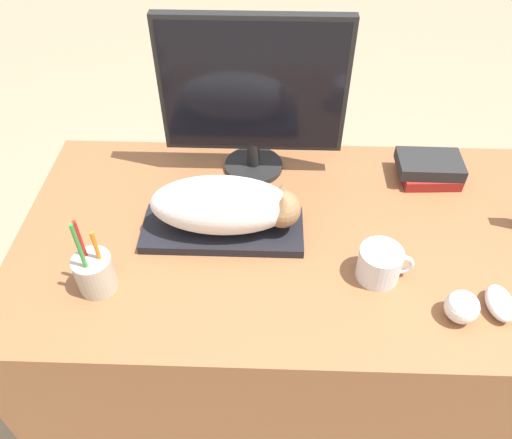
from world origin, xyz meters
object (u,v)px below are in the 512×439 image
at_px(baseball, 462,307).
at_px(monitor, 253,93).
at_px(cat, 228,205).
at_px(book_stack, 429,169).
at_px(coffee_mug, 380,264).
at_px(keyboard, 223,230).
at_px(pen_cup, 95,272).
at_px(computer_mouse, 500,303).

bearing_deg(baseball, monitor, 132.71).
bearing_deg(cat, book_stack, 23.41).
bearing_deg(book_stack, baseball, -93.97).
height_order(coffee_mug, book_stack, coffee_mug).
height_order(keyboard, pen_cup, pen_cup).
bearing_deg(keyboard, coffee_mug, -18.54).
distance_m(computer_mouse, book_stack, 0.45).
height_order(monitor, book_stack, monitor).
relative_size(pen_cup, baseball, 3.01).
bearing_deg(cat, keyboard, 180.00).
distance_m(cat, baseball, 0.56).
distance_m(monitor, book_stack, 0.54).
xyz_separation_m(keyboard, book_stack, (0.56, 0.23, 0.02)).
distance_m(monitor, computer_mouse, 0.76).
bearing_deg(monitor, keyboard, -104.26).
relative_size(pen_cup, book_stack, 1.23).
relative_size(cat, baseball, 5.00).
bearing_deg(pen_cup, cat, 31.88).
height_order(keyboard, cat, cat).
xyz_separation_m(cat, computer_mouse, (0.60, -0.21, -0.07)).
height_order(monitor, coffee_mug, monitor).
bearing_deg(keyboard, book_stack, 22.81).
relative_size(cat, computer_mouse, 3.78).
distance_m(cat, pen_cup, 0.34).
bearing_deg(computer_mouse, cat, 160.80).
distance_m(coffee_mug, pen_cup, 0.64).
xyz_separation_m(cat, coffee_mug, (0.35, -0.12, -0.06)).
bearing_deg(pen_cup, monitor, 52.74).
xyz_separation_m(keyboard, coffee_mug, (0.37, -0.12, 0.03)).
bearing_deg(book_stack, computer_mouse, -82.42).
bearing_deg(monitor, book_stack, -3.38).
bearing_deg(cat, computer_mouse, -19.20).
height_order(cat, pen_cup, pen_cup).
bearing_deg(book_stack, monitor, 176.62).
distance_m(computer_mouse, baseball, 0.10).
height_order(computer_mouse, coffee_mug, coffee_mug).
xyz_separation_m(keyboard, computer_mouse, (0.62, -0.21, 0.01)).
bearing_deg(computer_mouse, monitor, 139.30).
relative_size(monitor, book_stack, 2.72).
relative_size(cat, pen_cup, 1.66).
bearing_deg(monitor, computer_mouse, -40.70).
distance_m(cat, coffee_mug, 0.38).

